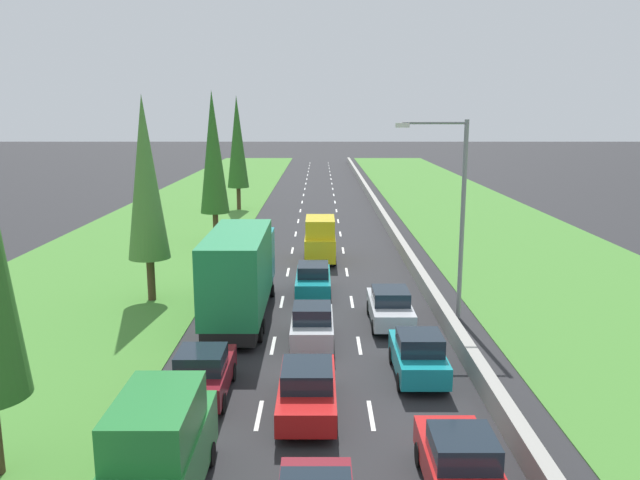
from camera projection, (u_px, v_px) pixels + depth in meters
ground_plane at (317, 206)px, 63.63m from camera, size 300.00×300.00×0.00m
grass_verge_left at (193, 206)px, 63.60m from camera, size 14.00×140.00×0.04m
grass_verge_right at (458, 206)px, 63.65m from camera, size 14.00×140.00×0.04m
median_barrier at (373, 202)px, 63.55m from camera, size 0.44×120.00×0.85m
lane_markings at (317, 206)px, 63.62m from camera, size 3.64×116.00×0.01m
red_hatchback_right_lane at (459, 463)px, 15.32m from camera, size 1.74×3.90×1.72m
green_van_left_lane at (159, 449)px, 14.89m from camera, size 1.96×4.90×2.82m
teal_hatchback_right_lane at (417, 355)px, 22.19m from camera, size 1.74×3.90×1.72m
red_sedan_centre_lane at (306, 389)px, 19.53m from camera, size 1.82×4.50×1.64m
maroon_hatchback_left_lane at (202, 373)px, 20.64m from camera, size 1.74×3.90×1.72m
silver_sedan_right_lane at (389, 306)px, 27.87m from camera, size 1.82×4.50×1.64m
silver_hatchback_centre_lane at (311, 325)px, 25.40m from camera, size 1.74×3.90×1.72m
teal_sedan_centre_lane at (312, 279)px, 32.49m from camera, size 1.82×4.50×1.64m
green_box_truck_left_lane at (239, 272)px, 28.34m from camera, size 2.46×9.40×4.18m
yellow_van_centre_lane at (319, 239)px, 39.78m from camera, size 1.96×4.90×2.82m
poplar_tree_second at (144, 179)px, 30.32m from camera, size 2.05×2.05×10.18m
poplar_tree_third at (212, 153)px, 44.52m from camera, size 2.07×2.07×10.90m
poplar_tree_fourth at (236, 142)px, 60.07m from camera, size 2.07×2.07×10.98m
street_light_mast at (454, 205)px, 27.83m from camera, size 3.20×0.28×9.00m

